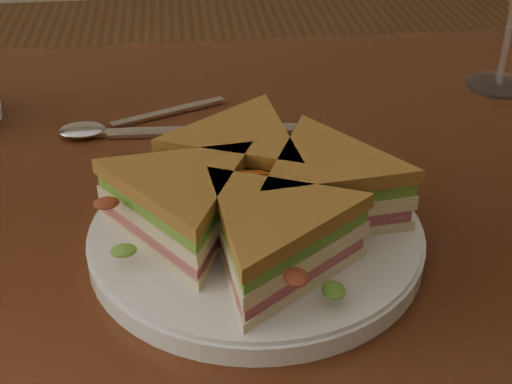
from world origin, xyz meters
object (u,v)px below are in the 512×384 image
plate (256,237)px  knife (192,132)px  sandwich_wedges (256,198)px  spoon (104,126)px  table (264,295)px

plate → knife: bearing=102.5°
plate → sandwich_wedges: bearing=-63.4°
sandwich_wedges → knife: 0.20m
spoon → knife: (0.09, -0.02, -0.00)m
plate → spoon: size_ratio=1.51×
sandwich_wedges → spoon: size_ratio=1.55×
plate → spoon: plate is taller
spoon → sandwich_wedges: bearing=-80.8°
table → sandwich_wedges: sandwich_wedges is taller
spoon → knife: bearing=-34.5°
table → spoon: bearing=132.3°
table → plate: (-0.01, -0.05, 0.11)m
knife → table: bearing=-65.3°
table → knife: 0.18m
plate → table: bearing=75.9°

